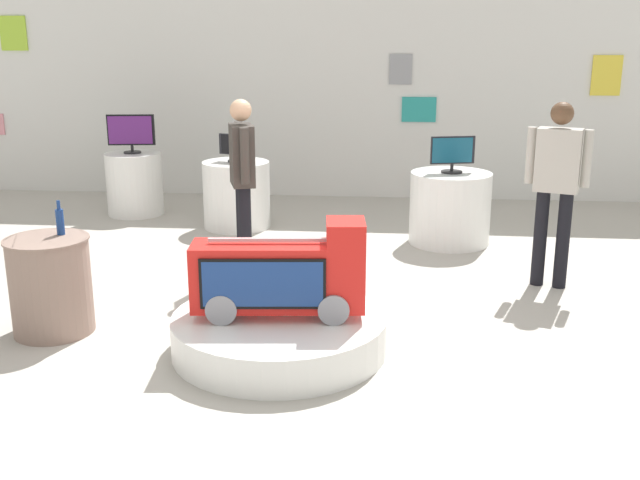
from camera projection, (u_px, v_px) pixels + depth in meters
name	position (u px, v px, depth m)	size (l,w,h in m)	color
ground_plane	(293.00, 328.00, 5.90)	(30.00, 30.00, 0.00)	#B2ADA3
back_wall_display	(337.00, 85.00, 10.28)	(12.89, 0.13, 3.13)	silver
main_display_pedestal	(279.00, 333.00, 5.44)	(1.57, 1.57, 0.27)	white
novelty_firetruck_tv	(282.00, 277.00, 5.32)	(1.26, 0.49, 0.71)	gray
display_pedestal_left_rear	(237.00, 195.00, 8.87)	(0.79, 0.79, 0.79)	white
tv_on_left_rear	(235.00, 147.00, 8.71)	(0.40, 0.18, 0.33)	black
display_pedestal_center_rear	(450.00, 208.00, 8.19)	(0.88, 0.88, 0.79)	white
tv_on_center_rear	(452.00, 153.00, 8.02)	(0.48, 0.23, 0.40)	black
display_pedestal_right_rear	(135.00, 184.00, 9.51)	(0.71, 0.71, 0.79)	white
tv_on_right_rear	(131.00, 132.00, 9.33)	(0.59, 0.22, 0.49)	black
side_table_round	(51.00, 285.00, 5.72)	(0.64, 0.64, 0.76)	gray
bottle_on_side_table	(60.00, 221.00, 5.70)	(0.06, 0.06, 0.27)	navy
shopper_browsing_near_truck	(242.00, 175.00, 6.88)	(0.30, 0.54, 1.68)	black
shopper_browsing_rear	(556.00, 181.00, 6.62)	(0.53, 0.31, 1.68)	black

